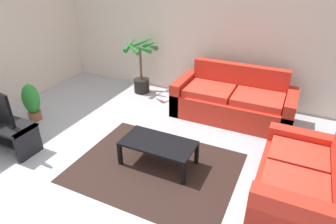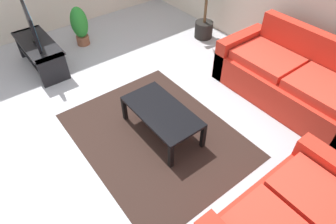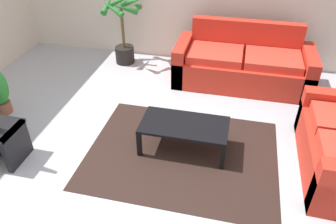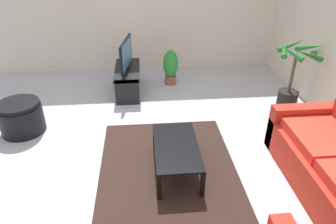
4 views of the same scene
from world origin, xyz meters
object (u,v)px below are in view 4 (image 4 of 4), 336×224
(ottoman, at_px, (21,117))
(potted_palm, at_px, (293,77))
(tv_stand, at_px, (128,77))
(potted_plant_small, at_px, (171,66))
(tv, at_px, (126,54))
(coffee_table, at_px, (176,149))

(ottoman, bearing_deg, potted_palm, 95.03)
(tv_stand, xyz_separation_m, potted_palm, (0.85, 2.72, 0.27))
(potted_plant_small, bearing_deg, tv, -70.84)
(tv, xyz_separation_m, potted_palm, (0.85, 2.71, -0.17))
(coffee_table, bearing_deg, ottoman, -116.36)
(tv_stand, height_order, potted_plant_small, potted_plant_small)
(tv, height_order, ottoman, tv)
(tv_stand, xyz_separation_m, coffee_table, (2.30, 0.64, 0.02))
(potted_plant_small, height_order, ottoman, potted_plant_small)
(tv_stand, bearing_deg, coffee_table, 15.54)
(potted_plant_small, bearing_deg, coffee_table, -3.94)
(potted_plant_small, distance_m, ottoman, 2.79)
(tv, bearing_deg, ottoman, -51.32)
(potted_palm, height_order, potted_plant_small, potted_palm)
(tv_stand, relative_size, potted_palm, 0.95)
(potted_palm, bearing_deg, coffee_table, -55.09)
(coffee_table, xyz_separation_m, potted_plant_small, (-2.58, 0.18, 0.04))
(tv, relative_size, coffee_table, 0.87)
(tv, relative_size, ottoman, 1.40)
(potted_plant_small, bearing_deg, tv_stand, -70.94)
(potted_plant_small, bearing_deg, ottoman, -57.25)
(tv_stand, xyz_separation_m, ottoman, (1.23, -1.53, -0.06))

